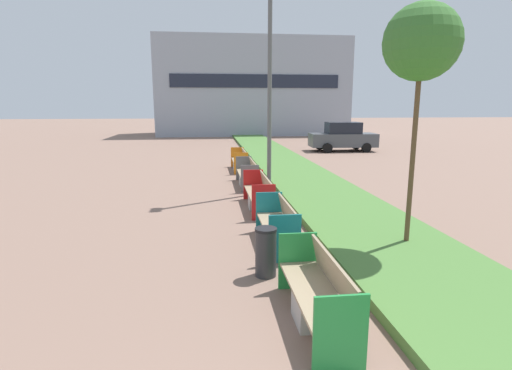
{
  "coord_description": "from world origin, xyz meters",
  "views": [
    {
      "loc": [
        -0.49,
        -0.67,
        2.94
      ],
      "look_at": [
        0.9,
        10.89,
        0.6
      ],
      "focal_mm": 28.0,
      "sensor_mm": 36.0,
      "label": 1
    }
  ],
  "objects_px": {
    "litter_bin": "(266,252)",
    "street_lamp_post": "(270,62)",
    "bench_green_frame": "(317,297)",
    "parked_car_distant": "(343,137)",
    "bench_red_frame": "(259,196)",
    "bench_teal_frame": "(278,228)",
    "bench_orange_frame": "(240,162)",
    "sapling_tree_near": "(422,44)",
    "bench_grey_frame": "(248,175)"
  },
  "relations": [
    {
      "from": "bench_red_frame",
      "to": "parked_car_distant",
      "type": "xyz_separation_m",
      "value": [
        7.21,
        13.88,
        0.54
      ]
    },
    {
      "from": "bench_teal_frame",
      "to": "litter_bin",
      "type": "xyz_separation_m",
      "value": [
        -0.48,
        -1.52,
        0.07
      ]
    },
    {
      "from": "bench_green_frame",
      "to": "street_lamp_post",
      "type": "bearing_deg",
      "value": 85.81
    },
    {
      "from": "street_lamp_post",
      "to": "parked_car_distant",
      "type": "distance_m",
      "value": 13.9
    },
    {
      "from": "bench_grey_frame",
      "to": "sapling_tree_near",
      "type": "height_order",
      "value": "sapling_tree_near"
    },
    {
      "from": "bench_teal_frame",
      "to": "bench_orange_frame",
      "type": "xyz_separation_m",
      "value": [
        0.0,
        10.03,
        0.01
      ]
    },
    {
      "from": "bench_red_frame",
      "to": "bench_grey_frame",
      "type": "distance_m",
      "value": 3.37
    },
    {
      "from": "bench_teal_frame",
      "to": "bench_grey_frame",
      "type": "height_order",
      "value": "same"
    },
    {
      "from": "bench_grey_frame",
      "to": "street_lamp_post",
      "type": "height_order",
      "value": "street_lamp_post"
    },
    {
      "from": "bench_green_frame",
      "to": "bench_teal_frame",
      "type": "bearing_deg",
      "value": 90.04
    },
    {
      "from": "bench_grey_frame",
      "to": "litter_bin",
      "type": "distance_m",
      "value": 8.0
    },
    {
      "from": "bench_orange_frame",
      "to": "sapling_tree_near",
      "type": "xyz_separation_m",
      "value": [
        2.62,
        -10.57,
        3.71
      ]
    },
    {
      "from": "bench_orange_frame",
      "to": "bench_teal_frame",
      "type": "bearing_deg",
      "value": -90.02
    },
    {
      "from": "parked_car_distant",
      "to": "litter_bin",
      "type": "bearing_deg",
      "value": -109.14
    },
    {
      "from": "bench_red_frame",
      "to": "street_lamp_post",
      "type": "height_order",
      "value": "street_lamp_post"
    },
    {
      "from": "bench_red_frame",
      "to": "bench_teal_frame",
      "type": "bearing_deg",
      "value": -90.1
    },
    {
      "from": "sapling_tree_near",
      "to": "bench_green_frame",
      "type": "bearing_deg",
      "value": -135.33
    },
    {
      "from": "bench_teal_frame",
      "to": "bench_green_frame",
      "type": "bearing_deg",
      "value": -89.96
    },
    {
      "from": "bench_green_frame",
      "to": "bench_red_frame",
      "type": "bearing_deg",
      "value": 89.97
    },
    {
      "from": "bench_green_frame",
      "to": "parked_car_distant",
      "type": "height_order",
      "value": "parked_car_distant"
    },
    {
      "from": "bench_red_frame",
      "to": "sapling_tree_near",
      "type": "distance_m",
      "value": 5.81
    },
    {
      "from": "bench_green_frame",
      "to": "street_lamp_post",
      "type": "height_order",
      "value": "street_lamp_post"
    },
    {
      "from": "bench_green_frame",
      "to": "litter_bin",
      "type": "xyz_separation_m",
      "value": [
        -0.48,
        1.61,
        0.07
      ]
    },
    {
      "from": "parked_car_distant",
      "to": "bench_teal_frame",
      "type": "bearing_deg",
      "value": -109.59
    },
    {
      "from": "bench_teal_frame",
      "to": "bench_orange_frame",
      "type": "relative_size",
      "value": 0.89
    },
    {
      "from": "bench_orange_frame",
      "to": "sapling_tree_near",
      "type": "height_order",
      "value": "sapling_tree_near"
    },
    {
      "from": "litter_bin",
      "to": "bench_red_frame",
      "type": "bearing_deg",
      "value": 84.06
    },
    {
      "from": "bench_teal_frame",
      "to": "parked_car_distant",
      "type": "relative_size",
      "value": 0.47
    },
    {
      "from": "bench_green_frame",
      "to": "parked_car_distant",
      "type": "distance_m",
      "value": 21.37
    },
    {
      "from": "bench_teal_frame",
      "to": "bench_grey_frame",
      "type": "xyz_separation_m",
      "value": [
        0.0,
        6.47,
        0.01
      ]
    },
    {
      "from": "bench_green_frame",
      "to": "bench_grey_frame",
      "type": "height_order",
      "value": "same"
    },
    {
      "from": "bench_orange_frame",
      "to": "parked_car_distant",
      "type": "height_order",
      "value": "parked_car_distant"
    },
    {
      "from": "street_lamp_post",
      "to": "bench_green_frame",
      "type": "bearing_deg",
      "value": -94.19
    },
    {
      "from": "sapling_tree_near",
      "to": "bench_grey_frame",
      "type": "bearing_deg",
      "value": 110.46
    },
    {
      "from": "bench_teal_frame",
      "to": "bench_red_frame",
      "type": "relative_size",
      "value": 0.82
    },
    {
      "from": "sapling_tree_near",
      "to": "bench_red_frame",
      "type": "bearing_deg",
      "value": 125.7
    },
    {
      "from": "litter_bin",
      "to": "bench_teal_frame",
      "type": "bearing_deg",
      "value": 72.65
    },
    {
      "from": "street_lamp_post",
      "to": "sapling_tree_near",
      "type": "xyz_separation_m",
      "value": [
        2.01,
        -5.76,
        -0.23
      ]
    },
    {
      "from": "bench_grey_frame",
      "to": "bench_green_frame",
      "type": "bearing_deg",
      "value": -90.02
    },
    {
      "from": "bench_red_frame",
      "to": "street_lamp_post",
      "type": "relative_size",
      "value": 0.31
    },
    {
      "from": "bench_red_frame",
      "to": "street_lamp_post",
      "type": "xyz_separation_m",
      "value": [
        0.61,
        2.13,
        3.93
      ]
    },
    {
      "from": "bench_green_frame",
      "to": "bench_grey_frame",
      "type": "xyz_separation_m",
      "value": [
        0.0,
        9.6,
        0.01
      ]
    },
    {
      "from": "bench_teal_frame",
      "to": "street_lamp_post",
      "type": "distance_m",
      "value": 6.57
    },
    {
      "from": "bench_grey_frame",
      "to": "sapling_tree_near",
      "type": "distance_m",
      "value": 8.35
    },
    {
      "from": "bench_red_frame",
      "to": "street_lamp_post",
      "type": "distance_m",
      "value": 4.51
    },
    {
      "from": "litter_bin",
      "to": "street_lamp_post",
      "type": "bearing_deg",
      "value": 80.83
    },
    {
      "from": "bench_green_frame",
      "to": "litter_bin",
      "type": "bearing_deg",
      "value": 106.55
    },
    {
      "from": "bench_orange_frame",
      "to": "parked_car_distant",
      "type": "xyz_separation_m",
      "value": [
        7.22,
        6.94,
        0.54
      ]
    },
    {
      "from": "bench_orange_frame",
      "to": "litter_bin",
      "type": "height_order",
      "value": "bench_orange_frame"
    },
    {
      "from": "bench_teal_frame",
      "to": "bench_grey_frame",
      "type": "relative_size",
      "value": 0.83
    }
  ]
}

